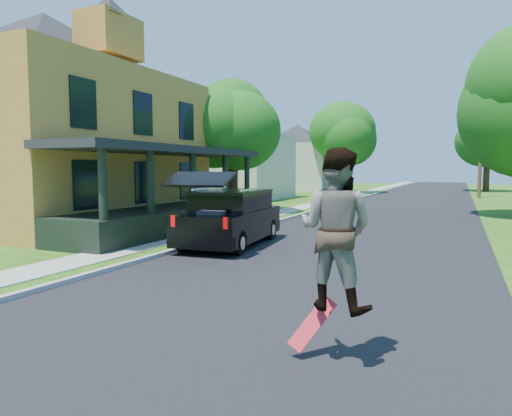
% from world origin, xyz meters
% --- Properties ---
extents(ground, '(140.00, 140.00, 0.00)m').
position_xyz_m(ground, '(0.00, 0.00, 0.00)').
color(ground, '#214F0F').
rests_on(ground, ground).
extents(street, '(8.00, 120.00, 0.02)m').
position_xyz_m(street, '(0.00, 20.00, 0.00)').
color(street, black).
rests_on(street, ground).
extents(curb, '(0.15, 120.00, 0.12)m').
position_xyz_m(curb, '(-4.05, 20.00, 0.00)').
color(curb, '#A2A29D').
rests_on(curb, ground).
extents(sidewalk, '(1.30, 120.00, 0.03)m').
position_xyz_m(sidewalk, '(-5.60, 20.00, 0.00)').
color(sidewalk, gray).
rests_on(sidewalk, ground).
extents(front_walk, '(6.50, 1.20, 0.03)m').
position_xyz_m(front_walk, '(-9.50, 6.00, 0.00)').
color(front_walk, gray).
rests_on(front_walk, ground).
extents(main_house, '(15.56, 15.56, 10.10)m').
position_xyz_m(main_house, '(-12.80, 5.99, 4.92)').
color(main_house, '#BF8937').
rests_on(main_house, ground).
extents(neighbor_house_mid, '(12.78, 12.78, 8.30)m').
position_xyz_m(neighbor_house_mid, '(-13.50, 24.00, 4.19)').
color(neighbor_house_mid, beige).
rests_on(neighbor_house_mid, ground).
extents(neighbor_house_far, '(12.78, 12.78, 8.30)m').
position_xyz_m(neighbor_house_far, '(-13.50, 40.00, 4.19)').
color(neighbor_house_far, beige).
rests_on(neighbor_house_far, ground).
extents(black_suv, '(2.27, 4.95, 2.24)m').
position_xyz_m(black_suv, '(-3.20, 3.94, 0.86)').
color(black_suv, black).
rests_on(black_suv, ground).
extents(skateboarder, '(1.01, 0.84, 1.89)m').
position_xyz_m(skateboarder, '(1.78, -3.00, 1.60)').
color(skateboarder, black).
rests_on(skateboarder, ground).
extents(skateboard, '(0.52, 0.45, 0.64)m').
position_xyz_m(skateboard, '(1.50, -2.98, 0.40)').
color(skateboard, red).
rests_on(skateboard, ground).
extents(tree_left_mid, '(5.63, 5.67, 7.60)m').
position_xyz_m(tree_left_mid, '(-7.79, 13.06, 4.89)').
color(tree_left_mid, black).
rests_on(tree_left_mid, ground).
extents(tree_left_far, '(7.17, 6.95, 9.10)m').
position_xyz_m(tree_left_far, '(-7.27, 35.69, 5.84)').
color(tree_left_far, black).
rests_on(tree_left_far, ground).
extents(tree_right_far, '(6.46, 6.55, 8.54)m').
position_xyz_m(tree_right_far, '(5.48, 44.65, 5.49)').
color(tree_right_far, black).
rests_on(tree_right_far, ground).
extents(utility_pole_far, '(1.67, 0.62, 10.87)m').
position_xyz_m(utility_pole_far, '(4.50, 32.88, 5.59)').
color(utility_pole_far, '#472D21').
rests_on(utility_pole_far, ground).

